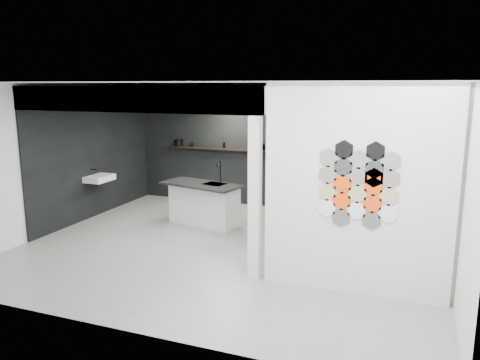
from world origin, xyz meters
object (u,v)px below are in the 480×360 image
kitchen_island (204,203)px  bottle_dark (224,145)px  stockpot (179,143)px  glass_bowl (283,149)px  utensil_cup (192,145)px  partition_panel (356,191)px  kettle (260,146)px  wall_basin (99,178)px  glass_vase (283,148)px

kitchen_island → bottle_dark: bearing=112.6°
stockpot → glass_bowl: bearing=0.0°
utensil_cup → partition_panel: bearing=-41.7°
kitchen_island → kettle: kettle is taller
stockpot → wall_basin: bearing=-110.7°
partition_panel → glass_vase: size_ratio=19.41×
glass_vase → partition_panel: bearing=-61.8°
kettle → utensil_cup: size_ratio=2.19×
bottle_dark → stockpot: bearing=180.0°
glass_vase → kitchen_island: bearing=-123.3°
kitchen_island → glass_bowl: bearing=70.0°
glass_bowl → bottle_dark: size_ratio=1.16×
bottle_dark → kettle: bearing=0.0°
utensil_cup → glass_vase: bearing=0.0°
wall_basin → glass_bowl: 4.00m
wall_basin → utensil_cup: size_ratio=6.56×
kettle → glass_vase: 0.53m
kitchen_island → kettle: size_ratio=8.68×
stockpot → bottle_dark: size_ratio=1.41×
glass_vase → bottle_dark: (-1.43, 0.00, -0.00)m
partition_panel → bottle_dark: 5.21m
kettle → bottle_dark: bearing=173.4°
kitchen_island → stockpot: bearing=143.5°
bottle_dark → utensil_cup: (-0.84, 0.00, -0.02)m
stockpot → glass_bowl: stockpot is taller
kitchen_island → glass_bowl: 2.28m
glass_vase → bottle_dark: bearing=180.0°
kitchen_island → utensil_cup: size_ratio=18.99×
stockpot → utensil_cup: stockpot is taller
kitchen_island → wall_basin: bearing=-158.4°
wall_basin → glass_bowl: bearing=31.3°
kettle → glass_vase: bearing=-6.6°
glass_vase → kettle: bearing=180.0°
stockpot → glass_vase: size_ratio=1.35×
stockpot → glass_vase: (2.61, 0.00, -0.01)m
wall_basin → bottle_dark: 2.90m
kitchen_island → glass_vase: bearing=70.0°
kettle → utensil_cup: bearing=173.4°
wall_basin → kettle: kettle is taller
kitchen_island → stockpot: (-1.47, 1.74, 0.96)m
kitchen_island → kettle: (0.61, 1.74, 0.97)m
stockpot → kettle: size_ratio=0.97×
kettle → kitchen_island: bearing=-115.9°
partition_panel → utensil_cup: partition_panel is taller
partition_panel → utensil_cup: size_ratio=30.61×
kitchen_island → stockpot: stockpot is taller
stockpot → bottle_dark: bearing=0.0°
partition_panel → wall_basin: bearing=161.8°
kitchen_island → utensil_cup: (-1.12, 1.74, 0.93)m
partition_panel → stockpot: size_ratio=14.42×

